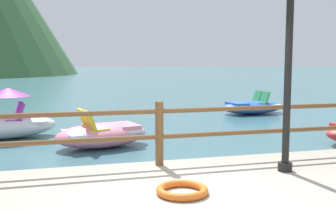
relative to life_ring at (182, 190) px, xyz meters
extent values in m
plane|color=#3D6B75|center=(0.05, 39.77, -0.45)|extent=(200.00, 200.00, 0.00)
cylinder|color=brown|center=(0.05, 1.32, 0.43)|extent=(0.12, 0.12, 0.95)
cylinder|color=brown|center=(0.05, 1.32, 0.76)|extent=(23.80, 0.07, 0.07)
cylinder|color=brown|center=(0.05, 1.32, 0.38)|extent=(23.80, 0.07, 0.07)
cylinder|color=black|center=(1.68, 0.56, 1.79)|extent=(0.10, 0.10, 3.67)
cylinder|color=black|center=(1.68, 0.56, 0.02)|extent=(0.20, 0.20, 0.12)
torus|color=orange|center=(0.00, 0.00, 0.00)|extent=(0.61, 0.61, 0.09)
ellipsoid|color=blue|center=(5.48, 9.01, -0.21)|extent=(2.53, 1.52, 0.48)
cube|color=silver|center=(5.48, 9.01, -0.12)|extent=(1.98, 1.24, 0.06)
cube|color=#339956|center=(5.63, 9.28, -0.05)|extent=(0.44, 0.44, 0.08)
cube|color=#339956|center=(5.81, 9.30, 0.17)|extent=(0.25, 0.42, 0.43)
cube|color=#339956|center=(5.68, 8.78, -0.05)|extent=(0.44, 0.44, 0.08)
cube|color=#339956|center=(5.86, 8.80, 0.17)|extent=(0.25, 0.42, 0.43)
cube|color=blue|center=(4.82, 8.94, -0.06)|extent=(0.62, 0.94, 0.12)
ellipsoid|color=pink|center=(-0.48, 4.66, -0.17)|extent=(2.33, 1.65, 0.54)
cube|color=silver|center=(-0.48, 4.66, -0.08)|extent=(1.83, 1.33, 0.06)
cube|color=yellow|center=(-0.58, 4.39, -0.01)|extent=(0.48, 0.48, 0.08)
cube|color=yellow|center=(-0.75, 4.35, 0.21)|extent=(0.29, 0.44, 0.43)
cube|color=yellow|center=(-0.69, 4.86, -0.01)|extent=(0.48, 0.48, 0.08)
cube|color=yellow|center=(-0.86, 4.81, 0.21)|extent=(0.29, 0.44, 0.43)
cube|color=pink|center=(0.09, 4.80, -0.02)|extent=(0.65, 0.92, 0.12)
ellipsoid|color=white|center=(-2.75, 6.28, -0.15)|extent=(2.72, 1.64, 0.59)
cube|color=silver|center=(-2.75, 6.28, -0.04)|extent=(2.13, 1.32, 0.06)
cube|color=purple|center=(-2.61, 6.54, 0.03)|extent=(0.48, 0.48, 0.08)
cube|color=purple|center=(-2.43, 6.58, 0.25)|extent=(0.29, 0.44, 0.43)
cube|color=purple|center=(-2.51, 6.11, 0.03)|extent=(0.48, 0.48, 0.08)
cube|color=purple|center=(-2.34, 6.15, 0.25)|extent=(0.29, 0.44, 0.43)
cone|color=purple|center=(-2.62, 6.31, 0.73)|extent=(1.26, 1.26, 0.22)
camera|label=1|loc=(-1.31, -4.28, 1.49)|focal=42.48mm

